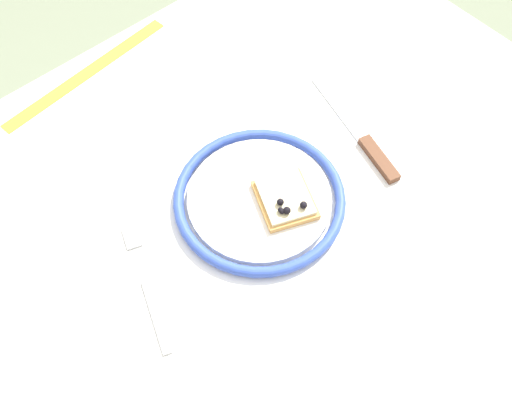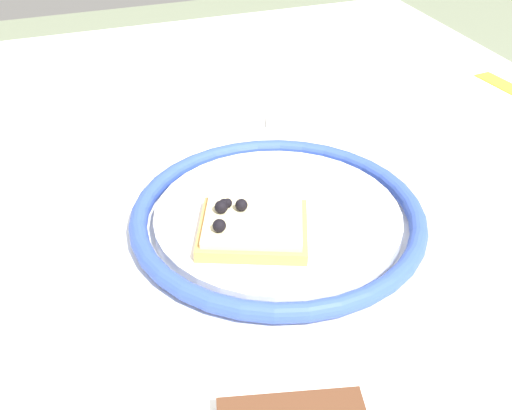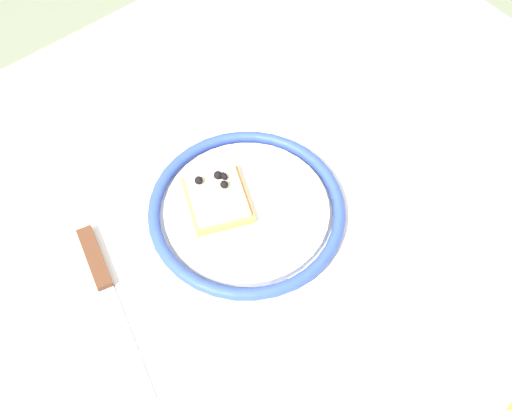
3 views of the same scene
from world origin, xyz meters
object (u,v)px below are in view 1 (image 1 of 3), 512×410
(dining_table, at_px, (259,231))
(measuring_tape, at_px, (87,73))
(pizza_slice_near, at_px, (285,199))
(fork, at_px, (147,285))
(knife, at_px, (367,144))
(plate, at_px, (259,200))

(dining_table, distance_m, measuring_tape, 0.40)
(dining_table, xyz_separation_m, measuring_tape, (-0.05, 0.39, 0.09))
(pizza_slice_near, distance_m, fork, 0.23)
(pizza_slice_near, height_order, knife, pizza_slice_near)
(knife, height_order, measuring_tape, knife)
(fork, distance_m, measuring_tape, 0.42)
(plate, distance_m, knife, 0.20)
(plate, bearing_deg, dining_table, 35.54)
(measuring_tape, bearing_deg, plate, -88.92)
(plate, xyz_separation_m, knife, (0.20, -0.03, -0.00))
(pizza_slice_near, xyz_separation_m, measuring_tape, (-0.08, 0.42, -0.02))
(knife, distance_m, measuring_tape, 0.49)
(dining_table, bearing_deg, pizza_slice_near, -54.61)
(pizza_slice_near, bearing_deg, knife, -0.76)
(fork, bearing_deg, dining_table, 0.00)
(knife, bearing_deg, plate, 170.64)
(plate, bearing_deg, pizza_slice_near, -51.60)
(knife, xyz_separation_m, measuring_tape, (-0.25, 0.43, -0.00))
(dining_table, bearing_deg, measuring_tape, 97.66)
(dining_table, bearing_deg, fork, -180.00)
(pizza_slice_near, height_order, fork, pizza_slice_near)
(dining_table, bearing_deg, knife, -9.77)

